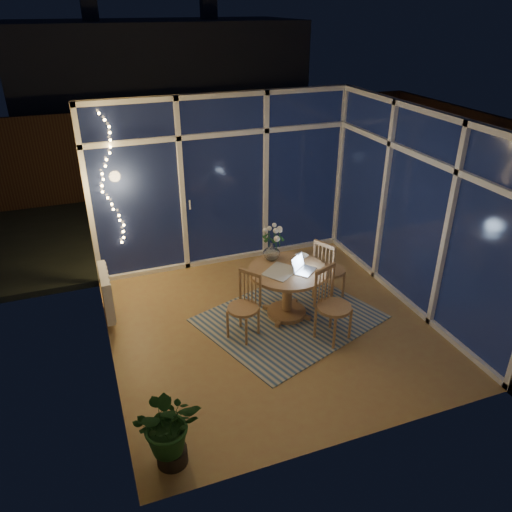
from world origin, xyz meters
name	(u,v)px	position (x,y,z in m)	size (l,w,h in m)	color
floor	(273,326)	(0.00, 0.00, 0.00)	(4.00, 4.00, 0.00)	#9C6F44
ceiling	(276,121)	(0.00, 0.00, 2.60)	(4.00, 4.00, 0.00)	white
wall_back	(224,182)	(0.00, 2.00, 1.30)	(4.00, 0.04, 2.60)	beige
wall_front	(365,328)	(0.00, -2.00, 1.30)	(4.00, 0.04, 2.60)	beige
wall_left	(97,262)	(-2.00, 0.00, 1.30)	(0.04, 4.00, 2.60)	beige
wall_right	(417,211)	(2.00, 0.00, 1.30)	(0.04, 4.00, 2.60)	beige
window_wall_back	(224,182)	(0.00, 1.96, 1.30)	(4.00, 0.10, 2.60)	white
window_wall_right	(415,212)	(1.96, 0.00, 1.30)	(0.10, 4.00, 2.60)	white
radiator	(106,292)	(-1.94, 0.90, 0.40)	(0.10, 0.70, 0.58)	silver
fairy_lights	(110,182)	(-1.65, 1.88, 1.52)	(0.24, 0.10, 1.85)	#FFC266
garden_patio	(207,197)	(0.50, 5.00, -0.06)	(12.00, 6.00, 0.10)	black
garden_fence	(176,149)	(0.00, 5.50, 0.90)	(11.00, 0.08, 1.80)	#3B2015
neighbour_roof	(158,68)	(0.30, 8.50, 2.20)	(7.00, 3.00, 2.20)	#35373F
garden_shrubs	(158,209)	(-0.80, 3.40, 0.45)	(0.90, 0.90, 0.90)	#163118
rug	(289,318)	(0.27, 0.07, 0.01)	(2.11, 1.69, 0.01)	#BAB397
dining_table	(287,293)	(0.27, 0.17, 0.34)	(1.01, 1.01, 0.69)	#996745
chair_left	(243,307)	(-0.42, -0.08, 0.43)	(0.40, 0.40, 0.87)	#996745
chair_right	(330,269)	(0.98, 0.35, 0.47)	(0.43, 0.43, 0.93)	#996745
chair_front	(334,306)	(0.58, -0.50, 0.48)	(0.44, 0.44, 0.95)	#996745
laptop	(306,264)	(0.45, 0.04, 0.79)	(0.29, 0.25, 0.21)	silver
flower_vase	(271,252)	(0.18, 0.50, 0.79)	(0.20, 0.20, 0.21)	silver
bowl	(302,256)	(0.57, 0.40, 0.71)	(0.15, 0.15, 0.04)	white
newspapers	(281,271)	(0.16, 0.14, 0.69)	(0.40, 0.30, 0.01)	beige
phone	(295,270)	(0.34, 0.11, 0.69)	(0.11, 0.05, 0.01)	black
potted_plant	(170,431)	(-1.65, -1.65, 0.38)	(0.54, 0.47, 0.76)	#174119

